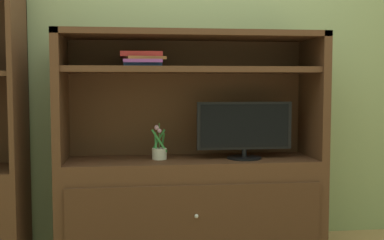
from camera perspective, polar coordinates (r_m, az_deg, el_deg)
The scene contains 5 objects.
painted_rear_wall at distance 3.46m, azimuth -0.85°, elevation 9.58°, with size 6.00×0.10×2.80m, color #8C9E6B.
media_console at distance 3.17m, azimuth -0.13°, elevation -7.00°, with size 1.65×0.50×1.40m.
tv_monitor at distance 3.13m, azimuth 6.09°, elevation -1.05°, with size 0.61×0.22×0.36m.
potted_plant at distance 3.11m, azimuth -3.80°, elevation -3.67°, with size 0.10×0.11×0.23m.
magazine_stack at distance 3.08m, azimuth -5.71°, elevation 6.96°, with size 0.27×0.37×0.09m.
Camera 1 is at (-0.38, -2.67, 1.08)m, focal length 46.14 mm.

